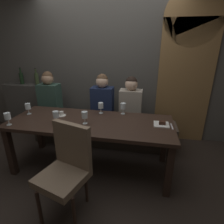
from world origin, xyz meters
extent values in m
plane|color=black|center=(0.00, 0.00, 0.00)|extent=(9.00, 9.00, 0.00)
cube|color=#4C4944|center=(0.00, 1.22, 1.50)|extent=(6.00, 0.12, 3.00)
cube|color=olive|center=(1.35, 1.15, 1.05)|extent=(0.90, 0.05, 2.10)
cylinder|color=olive|center=(1.35, 1.15, 2.10)|extent=(0.90, 0.05, 0.90)
cube|color=#413E3A|center=(-1.55, 1.04, 0.47)|extent=(1.10, 0.28, 0.95)
cube|color=black|center=(-1.03, -0.35, 0.35)|extent=(0.08, 0.08, 0.69)
cube|color=black|center=(1.03, -0.35, 0.35)|extent=(0.08, 0.08, 0.69)
cube|color=black|center=(-1.03, 0.35, 0.35)|extent=(0.08, 0.08, 0.69)
cube|color=black|center=(1.03, 0.35, 0.35)|extent=(0.08, 0.08, 0.69)
cube|color=#302119|center=(0.00, 0.00, 0.72)|extent=(2.20, 0.84, 0.04)
cube|color=#312A23|center=(0.00, 0.70, 0.17)|extent=(2.50, 0.40, 0.35)
cube|color=#473D33|center=(0.00, 0.70, 0.40)|extent=(2.50, 0.44, 0.10)
cylinder|color=#302119|center=(-0.23, -0.98, 0.21)|extent=(0.04, 0.04, 0.42)
cylinder|color=#302119|center=(0.13, -0.98, 0.21)|extent=(0.04, 0.04, 0.42)
cylinder|color=#302119|center=(-0.23, -0.62, 0.21)|extent=(0.04, 0.04, 0.42)
cylinder|color=#302119|center=(0.13, -0.62, 0.21)|extent=(0.04, 0.04, 0.42)
cube|color=brown|center=(-0.05, -0.80, 0.46)|extent=(0.55, 0.55, 0.08)
cube|color=brown|center=(0.00, -0.62, 0.74)|extent=(0.44, 0.19, 0.48)
cube|color=#2D473D|center=(-0.96, 0.70, 0.75)|extent=(0.36, 0.24, 0.60)
sphere|color=tan|center=(-0.96, 0.70, 1.15)|extent=(0.20, 0.20, 0.20)
sphere|color=brown|center=(-0.96, 0.71, 1.18)|extent=(0.18, 0.18, 0.18)
cube|color=#192342|center=(0.00, 0.70, 0.75)|extent=(0.36, 0.24, 0.59)
sphere|color=#DBB293|center=(0.00, 0.70, 1.13)|extent=(0.20, 0.20, 0.20)
sphere|color=brown|center=(0.00, 0.71, 1.17)|extent=(0.18, 0.18, 0.18)
cube|color=#9E9384|center=(0.47, 0.71, 0.73)|extent=(0.36, 0.24, 0.56)
sphere|color=#DBB293|center=(0.47, 0.71, 1.11)|extent=(0.20, 0.20, 0.20)
sphere|color=black|center=(0.47, 0.72, 1.14)|extent=(0.18, 0.18, 0.18)
cylinder|color=black|center=(-1.75, 1.06, 1.06)|extent=(0.08, 0.08, 0.22)
cylinder|color=black|center=(-1.75, 1.06, 1.21)|extent=(0.03, 0.03, 0.09)
cylinder|color=black|center=(-1.75, 1.06, 1.27)|extent=(0.03, 0.03, 0.02)
cylinder|color=#384728|center=(-1.41, 1.06, 1.06)|extent=(0.08, 0.08, 0.22)
cylinder|color=#384728|center=(-1.41, 1.06, 1.21)|extent=(0.03, 0.03, 0.09)
cylinder|color=black|center=(-1.41, 1.06, 1.27)|extent=(0.03, 0.03, 0.02)
cylinder|color=silver|center=(-0.04, -0.09, 0.74)|extent=(0.06, 0.06, 0.00)
cylinder|color=silver|center=(-0.04, -0.09, 0.78)|extent=(0.01, 0.01, 0.07)
cylinder|color=silver|center=(-0.04, -0.09, 0.86)|extent=(0.08, 0.08, 0.08)
cylinder|color=maroon|center=(-0.04, -0.09, 0.84)|extent=(0.07, 0.07, 0.05)
cylinder|color=silver|center=(0.40, 0.35, 0.74)|extent=(0.06, 0.06, 0.00)
cylinder|color=silver|center=(0.40, 0.35, 0.78)|extent=(0.01, 0.01, 0.07)
cylinder|color=silver|center=(0.40, 0.35, 0.86)|extent=(0.08, 0.08, 0.08)
cylinder|color=gold|center=(0.40, 0.35, 0.84)|extent=(0.07, 0.07, 0.04)
cylinder|color=silver|center=(0.07, 0.31, 0.74)|extent=(0.06, 0.06, 0.00)
cylinder|color=silver|center=(0.07, 0.31, 0.78)|extent=(0.01, 0.01, 0.07)
cylinder|color=silver|center=(0.07, 0.31, 0.86)|extent=(0.08, 0.08, 0.08)
cylinder|color=maroon|center=(0.07, 0.31, 0.84)|extent=(0.07, 0.07, 0.03)
cylinder|color=silver|center=(-0.41, -0.15, 0.74)|extent=(0.06, 0.06, 0.00)
cylinder|color=silver|center=(-0.41, -0.15, 0.78)|extent=(0.01, 0.01, 0.07)
cylinder|color=silver|center=(-0.41, -0.15, 0.86)|extent=(0.08, 0.08, 0.08)
cylinder|color=maroon|center=(-0.41, -0.15, 0.84)|extent=(0.07, 0.07, 0.03)
cylinder|color=silver|center=(-0.97, 0.08, 0.74)|extent=(0.06, 0.06, 0.00)
cylinder|color=silver|center=(-0.97, 0.08, 0.78)|extent=(0.01, 0.01, 0.07)
cylinder|color=silver|center=(-0.97, 0.08, 0.86)|extent=(0.08, 0.08, 0.08)
cylinder|color=maroon|center=(-0.97, 0.08, 0.84)|extent=(0.07, 0.07, 0.04)
cylinder|color=silver|center=(-0.99, -0.31, 0.74)|extent=(0.06, 0.06, 0.00)
cylinder|color=silver|center=(-0.99, -0.31, 0.78)|extent=(0.01, 0.01, 0.07)
cylinder|color=silver|center=(-0.99, -0.31, 0.86)|extent=(0.08, 0.08, 0.08)
cylinder|color=gold|center=(-0.99, -0.31, 0.84)|extent=(0.07, 0.07, 0.04)
cylinder|color=white|center=(-0.46, 0.10, 0.74)|extent=(0.12, 0.12, 0.01)
cylinder|color=white|center=(-0.46, 0.10, 0.78)|extent=(0.06, 0.06, 0.06)
cylinder|color=brown|center=(-0.46, 0.10, 0.80)|extent=(0.05, 0.05, 0.01)
cube|color=white|center=(0.93, 0.06, 0.74)|extent=(0.19, 0.19, 0.01)
cube|color=#381E14|center=(0.94, 0.06, 0.77)|extent=(0.08, 0.06, 0.04)
cube|color=silver|center=(1.06, 0.03, 0.74)|extent=(0.02, 0.17, 0.01)
camera|label=1|loc=(0.71, -2.13, 1.72)|focal=28.97mm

